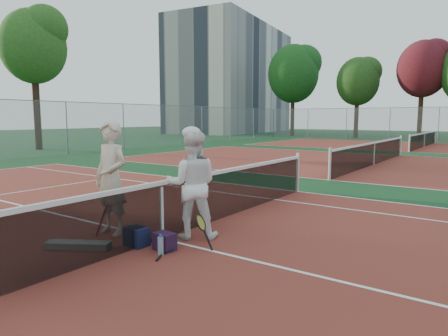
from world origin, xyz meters
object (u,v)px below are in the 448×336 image
(player_a, at_px, (111,178))
(sports_bag_purple, at_px, (164,242))
(net_main, at_px, (162,210))
(water_bottle, at_px, (161,247))
(racket_red, at_px, (105,220))
(racket_black_held, at_px, (201,232))
(racket_spare, at_px, (167,249))
(sports_bag_navy, at_px, (137,237))
(player_b, at_px, (192,185))
(apartment_block, at_px, (233,80))

(player_a, distance_m, sports_bag_purple, 1.66)
(net_main, height_order, water_bottle, net_main)
(racket_red, bearing_deg, racket_black_held, -30.90)
(racket_spare, relative_size, sports_bag_navy, 1.53)
(sports_bag_purple, xyz_separation_m, water_bottle, (0.15, -0.24, 0.01))
(player_a, height_order, racket_spare, player_a)
(racket_black_held, bearing_deg, net_main, -13.70)
(player_b, distance_m, water_bottle, 1.32)
(apartment_block, distance_m, player_b, 52.42)
(racket_black_held, distance_m, sports_bag_purple, 0.59)
(net_main, bearing_deg, sports_bag_purple, -42.23)
(player_b, distance_m, racket_red, 1.69)
(player_b, relative_size, sports_bag_purple, 5.45)
(racket_spare, relative_size, sports_bag_purple, 1.75)
(player_a, height_order, sports_bag_navy, player_a)
(sports_bag_navy, relative_size, sports_bag_purple, 1.14)
(apartment_block, xyz_separation_m, racket_spare, (28.50, -44.41, -7.47))
(apartment_block, height_order, sports_bag_navy, apartment_block)
(racket_spare, xyz_separation_m, water_bottle, (0.08, -0.22, 0.12))
(net_main, height_order, sports_bag_navy, net_main)
(player_a, bearing_deg, water_bottle, -14.10)
(apartment_block, xyz_separation_m, sports_bag_purple, (28.43, -44.39, -7.36))
(racket_spare, bearing_deg, racket_black_held, -68.44)
(sports_bag_navy, bearing_deg, player_b, 63.43)
(apartment_block, height_order, racket_red, apartment_block)
(sports_bag_purple, bearing_deg, net_main, 137.77)
(sports_bag_navy, bearing_deg, player_a, 164.71)
(racket_black_held, xyz_separation_m, racket_spare, (-0.38, -0.39, -0.24))
(net_main, height_order, racket_red, net_main)
(sports_bag_purple, height_order, water_bottle, water_bottle)
(player_b, bearing_deg, racket_black_held, 104.96)
(apartment_block, bearing_deg, sports_bag_navy, -57.91)
(sports_bag_purple, bearing_deg, sports_bag_navy, -168.89)
(player_b, relative_size, water_bottle, 6.25)
(apartment_block, xyz_separation_m, water_bottle, (28.58, -44.63, -7.35))
(water_bottle, bearing_deg, racket_black_held, 64.26)
(net_main, xyz_separation_m, racket_black_held, (0.87, -0.02, -0.23))
(racket_black_held, xyz_separation_m, sports_bag_navy, (-0.97, -0.47, -0.12))
(sports_bag_purple, distance_m, water_bottle, 0.28)
(racket_spare, relative_size, water_bottle, 2.00)
(racket_spare, distance_m, sports_bag_purple, 0.13)
(racket_spare, bearing_deg, sports_bag_navy, 73.28)
(racket_black_held, bearing_deg, sports_bag_purple, 27.40)
(racket_spare, bearing_deg, water_bottle, 176.28)
(player_a, distance_m, player_b, 1.48)
(racket_black_held, xyz_separation_m, sports_bag_purple, (-0.44, -0.37, -0.14))
(apartment_block, relative_size, sports_bag_purple, 63.99)
(player_a, relative_size, water_bottle, 6.75)
(racket_red, relative_size, racket_spare, 0.95)
(apartment_block, height_order, player_b, apartment_block)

